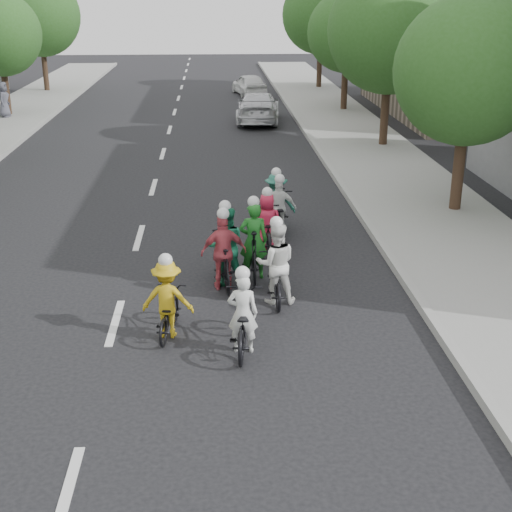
{
  "coord_description": "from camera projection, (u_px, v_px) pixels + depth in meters",
  "views": [
    {
      "loc": [
        1.95,
        -12.51,
        6.02
      ],
      "look_at": [
        2.77,
        0.82,
        1.0
      ],
      "focal_mm": 50.0,
      "sensor_mm": 36.0,
      "label": 1
    }
  ],
  "objects": [
    {
      "name": "cyclist_3",
      "position": [
        224.0,
        259.0,
        15.08
      ],
      "size": [
        1.01,
        1.62,
        1.8
      ],
      "rotation": [
        0.0,
        0.0,
        3.27
      ],
      "color": "black",
      "rests_on": "ground"
    },
    {
      "name": "spectator_2",
      "position": [
        4.0,
        99.0,
        34.48
      ],
      "size": [
        0.58,
        0.85,
        1.69
      ],
      "primitive_type": "imported",
      "rotation": [
        0.0,
        0.0,
        1.52
      ],
      "color": "#50505D",
      "rests_on": "sidewalk_left"
    },
    {
      "name": "follow_car_lead",
      "position": [
        258.0,
        107.0,
        34.02
      ],
      "size": [
        2.39,
        5.03,
        1.42
      ],
      "primitive_type": "imported",
      "rotation": [
        0.0,
        0.0,
        3.06
      ],
      "color": "silver",
      "rests_on": "ground"
    },
    {
      "name": "tree_l_5",
      "position": [
        40.0,
        16.0,
        42.46
      ],
      "size": [
        4.8,
        4.8,
        6.93
      ],
      "color": "black",
      "rests_on": "ground"
    },
    {
      "name": "cyclist_5",
      "position": [
        253.0,
        248.0,
        15.68
      ],
      "size": [
        0.64,
        1.91,
        1.87
      ],
      "rotation": [
        0.0,
        0.0,
        3.13
      ],
      "color": "black",
      "rests_on": "ground"
    },
    {
      "name": "cyclist_4",
      "position": [
        267.0,
        228.0,
        17.26
      ],
      "size": [
        0.72,
        1.93,
        1.62
      ],
      "rotation": [
        0.0,
        0.0,
        3.13
      ],
      "color": "black",
      "rests_on": "ground"
    },
    {
      "name": "curb_right",
      "position": [
        339.0,
        182.0,
        23.35
      ],
      "size": [
        0.18,
        80.0,
        0.18
      ],
      "primitive_type": "cube",
      "color": "#999993",
      "rests_on": "ground"
    },
    {
      "name": "tree_r_3",
      "position": [
        321.0,
        15.0,
        44.0
      ],
      "size": [
        4.8,
        4.8,
        6.93
      ],
      "color": "black",
      "rests_on": "ground"
    },
    {
      "name": "ground",
      "position": [
        115.0,
        323.0,
        13.69
      ],
      "size": [
        120.0,
        120.0,
        0.0
      ],
      "primitive_type": "plane",
      "color": "black",
      "rests_on": "ground"
    },
    {
      "name": "tree_r_1",
      "position": [
        390.0,
        31.0,
        27.18
      ],
      "size": [
        4.8,
        4.8,
        6.93
      ],
      "color": "black",
      "rests_on": "ground"
    },
    {
      "name": "cyclist_2",
      "position": [
        168.0,
        305.0,
        13.01
      ],
      "size": [
        1.02,
        1.62,
        1.62
      ],
      "rotation": [
        0.0,
        0.0,
        2.99
      ],
      "color": "black",
      "rests_on": "ground"
    },
    {
      "name": "cyclist_1",
      "position": [
        226.0,
        252.0,
        15.32
      ],
      "size": [
        0.86,
        1.92,
        1.88
      ],
      "rotation": [
        0.0,
        0.0,
        3.17
      ],
      "color": "black",
      "rests_on": "ground"
    },
    {
      "name": "bldg_se",
      "position": [
        491.0,
        32.0,
        35.62
      ],
      "size": [
        10.0,
        14.0,
        8.0
      ],
      "primitive_type": "cube",
      "color": "gray",
      "rests_on": "ground"
    },
    {
      "name": "cyclist_6",
      "position": [
        276.0,
        271.0,
        14.42
      ],
      "size": [
        0.82,
        1.74,
        1.83
      ],
      "rotation": [
        0.0,
        0.0,
        3.14
      ],
      "color": "black",
      "rests_on": "ground"
    },
    {
      "name": "sidewalk_right",
      "position": [
        397.0,
        181.0,
        23.46
      ],
      "size": [
        4.0,
        80.0,
        0.15
      ],
      "primitive_type": "cube",
      "color": "gray",
      "rests_on": "ground"
    },
    {
      "name": "cyclist_7",
      "position": [
        276.0,
        206.0,
        18.66
      ],
      "size": [
        1.04,
        1.88,
        1.72
      ],
      "rotation": [
        0.0,
        0.0,
        3.1
      ],
      "color": "black",
      "rests_on": "ground"
    },
    {
      "name": "tree_r_2",
      "position": [
        347.0,
        32.0,
        35.78
      ],
      "size": [
        4.0,
        4.0,
        5.97
      ],
      "color": "black",
      "rests_on": "ground"
    },
    {
      "name": "follow_car_trail",
      "position": [
        249.0,
        84.0,
        42.79
      ],
      "size": [
        2.19,
        3.93,
        1.27
      ],
      "primitive_type": "imported",
      "rotation": [
        0.0,
        0.0,
        3.34
      ],
      "color": "white",
      "rests_on": "ground"
    },
    {
      "name": "cyclist_8",
      "position": [
        279.0,
        213.0,
        18.42
      ],
      "size": [
        0.9,
        2.03,
        1.63
      ],
      "rotation": [
        0.0,
        0.0,
        3.04
      ],
      "color": "black",
      "rests_on": "ground"
    },
    {
      "name": "tree_r_0",
      "position": [
        469.0,
        71.0,
        18.96
      ],
      "size": [
        4.0,
        4.0,
        5.97
      ],
      "color": "black",
      "rests_on": "ground"
    },
    {
      "name": "cyclist_0",
      "position": [
        243.0,
        321.0,
        12.52
      ],
      "size": [
        0.85,
        1.94,
        1.61
      ],
      "rotation": [
        0.0,
        0.0,
        3.04
      ],
      "color": "black",
      "rests_on": "ground"
    }
  ]
}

